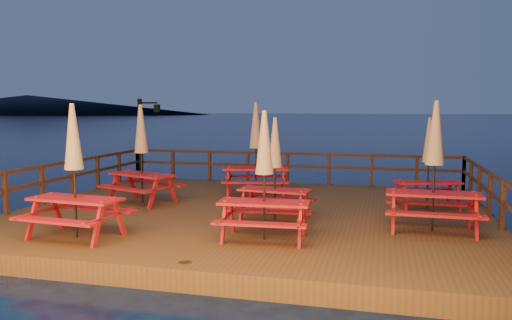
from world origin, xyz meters
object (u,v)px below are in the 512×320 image
Objects in this scene: picnic_table_2 at (434,164)px; picnic_table_0 at (264,173)px; picnic_table_1 at (256,147)px; lamp_post at (144,131)px.

picnic_table_0 is at bearing -154.02° from picnic_table_2.
picnic_table_0 is 0.92× the size of picnic_table_1.
picnic_table_0 is 0.93× the size of picnic_table_2.
picnic_table_0 is at bearing -86.77° from picnic_table_1.
picnic_table_2 is (3.38, 1.58, 0.11)m from picnic_table_0.
lamp_post is at bearing 141.24° from picnic_table_1.
picnic_table_1 is 5.90m from picnic_table_2.
picnic_table_0 is (6.37, -7.34, -0.44)m from lamp_post.
lamp_post is 11.33m from picnic_table_2.
lamp_post is 5.47m from picnic_table_1.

